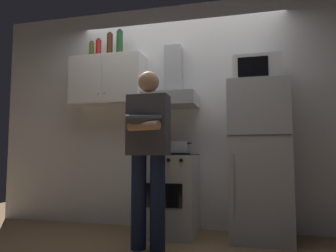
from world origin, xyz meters
The scene contains 13 objects.
ground_plane centered at (0.00, 0.00, 0.00)m, with size 7.00×7.00×0.00m, color olive.
back_wall_tiled centered at (0.00, 0.60, 1.35)m, with size 4.80×0.10×2.70m, color white.
upper_cabinet centered at (-0.85, 0.37, 1.75)m, with size 0.90×0.37×0.60m.
stove_oven centered at (-0.05, 0.25, 0.43)m, with size 0.60×0.62×0.87m.
range_hood centered at (-0.05, 0.38, 1.60)m, with size 0.60×0.44×0.75m.
refrigerator centered at (0.90, 0.25, 0.80)m, with size 0.60×0.62×1.60m.
microwave centered at (0.90, 0.27, 1.74)m, with size 0.48×0.37×0.28m.
person_standing centered at (-0.10, -0.36, 0.90)m, with size 0.38×0.33×1.64m.
cooking_pot centered at (0.08, 0.13, 0.93)m, with size 0.28×0.18×0.12m.
bottle_wine_green centered at (-0.71, 0.39, 2.22)m, with size 0.08×0.08×0.35m.
bottle_olive_oil centered at (-1.09, 0.40, 2.16)m, with size 0.06×0.06×0.23m.
bottle_soda_red centered at (-0.98, 0.36, 2.16)m, with size 0.07×0.07×0.24m.
bottle_rum_dark centered at (-0.84, 0.39, 2.20)m, with size 0.07×0.07×0.32m.
Camera 1 is at (0.81, -3.21, 0.86)m, focal length 34.54 mm.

